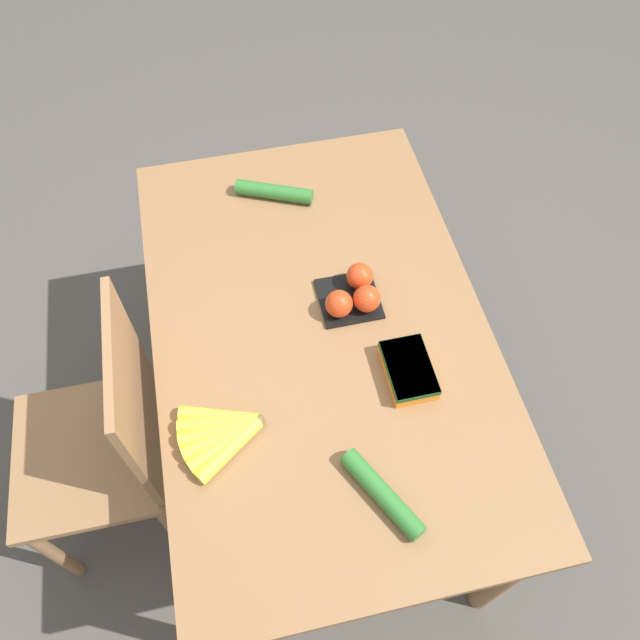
{
  "coord_description": "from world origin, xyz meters",
  "views": [
    {
      "loc": [
        -0.83,
        0.18,
        2.09
      ],
      "look_at": [
        0.0,
        0.0,
        0.78
      ],
      "focal_mm": 35.0,
      "sensor_mm": 36.0,
      "label": 1
    }
  ],
  "objects_px": {
    "banana_bunch": "(222,433)",
    "cucumber_far": "(382,494)",
    "tomato_pack": "(354,294)",
    "carrot_bag": "(409,370)",
    "cucumber_near": "(274,192)",
    "chair": "(110,443)"
  },
  "relations": [
    {
      "from": "banana_bunch",
      "to": "cucumber_far",
      "type": "bearing_deg",
      "value": -123.89
    },
    {
      "from": "banana_bunch",
      "to": "tomato_pack",
      "type": "height_order",
      "value": "tomato_pack"
    },
    {
      "from": "tomato_pack",
      "to": "cucumber_far",
      "type": "distance_m",
      "value": 0.51
    },
    {
      "from": "tomato_pack",
      "to": "carrot_bag",
      "type": "bearing_deg",
      "value": -162.17
    },
    {
      "from": "tomato_pack",
      "to": "cucumber_near",
      "type": "relative_size",
      "value": 0.69
    },
    {
      "from": "chair",
      "to": "cucumber_far",
      "type": "relative_size",
      "value": 4.35
    },
    {
      "from": "chair",
      "to": "cucumber_near",
      "type": "bearing_deg",
      "value": 134.96
    },
    {
      "from": "chair",
      "to": "banana_bunch",
      "type": "height_order",
      "value": "chair"
    },
    {
      "from": "banana_bunch",
      "to": "tomato_pack",
      "type": "bearing_deg",
      "value": -52.1
    },
    {
      "from": "chair",
      "to": "carrot_bag",
      "type": "bearing_deg",
      "value": 83.57
    },
    {
      "from": "tomato_pack",
      "to": "banana_bunch",
      "type": "bearing_deg",
      "value": 127.9
    },
    {
      "from": "banana_bunch",
      "to": "chair",
      "type": "bearing_deg",
      "value": 63.96
    },
    {
      "from": "chair",
      "to": "banana_bunch",
      "type": "distance_m",
      "value": 0.44
    },
    {
      "from": "cucumber_near",
      "to": "tomato_pack",
      "type": "bearing_deg",
      "value": -161.99
    },
    {
      "from": "chair",
      "to": "banana_bunch",
      "type": "bearing_deg",
      "value": 64.4
    },
    {
      "from": "carrot_bag",
      "to": "cucumber_far",
      "type": "bearing_deg",
      "value": 152.69
    },
    {
      "from": "chair",
      "to": "banana_bunch",
      "type": "relative_size",
      "value": 4.82
    },
    {
      "from": "chair",
      "to": "tomato_pack",
      "type": "bearing_deg",
      "value": 101.89
    },
    {
      "from": "carrot_bag",
      "to": "chair",
      "type": "bearing_deg",
      "value": 83.14
    },
    {
      "from": "cucumber_far",
      "to": "chair",
      "type": "bearing_deg",
      "value": 59.9
    },
    {
      "from": "banana_bunch",
      "to": "carrot_bag",
      "type": "xyz_separation_m",
      "value": [
        0.06,
        -0.46,
        0.01
      ]
    },
    {
      "from": "chair",
      "to": "cucumber_far",
      "type": "height_order",
      "value": "chair"
    }
  ]
}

